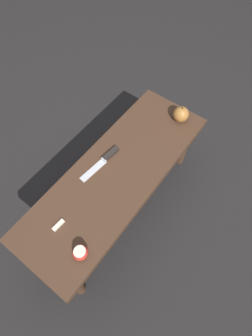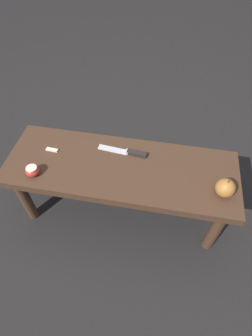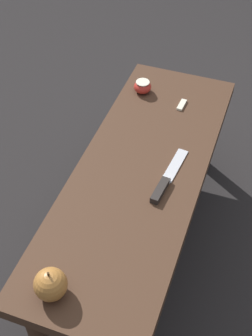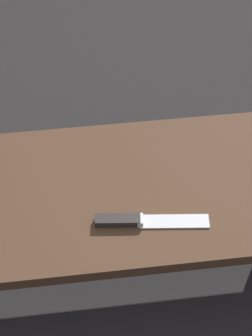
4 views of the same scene
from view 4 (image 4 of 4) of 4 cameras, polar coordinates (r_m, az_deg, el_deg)
ground_plane at (r=1.37m, az=1.47°, el=-10.99°), size 8.00×8.00×0.00m
wooden_bench at (r=1.08m, az=1.84°, el=-3.98°), size 1.07×0.38×0.38m
knife at (r=0.98m, az=1.08°, el=-6.42°), size 0.24×0.05×0.02m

